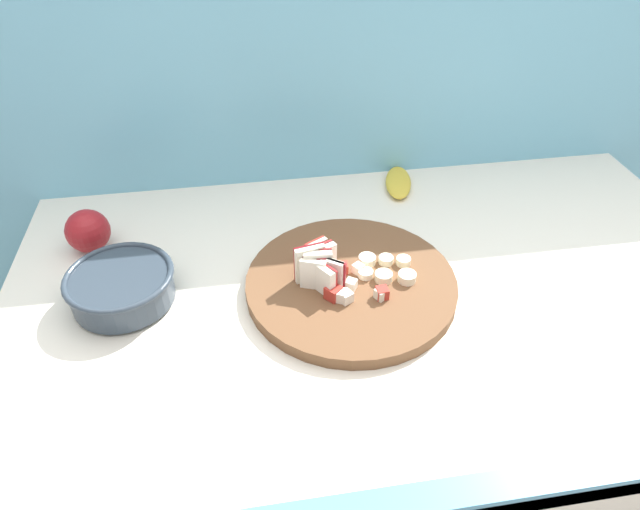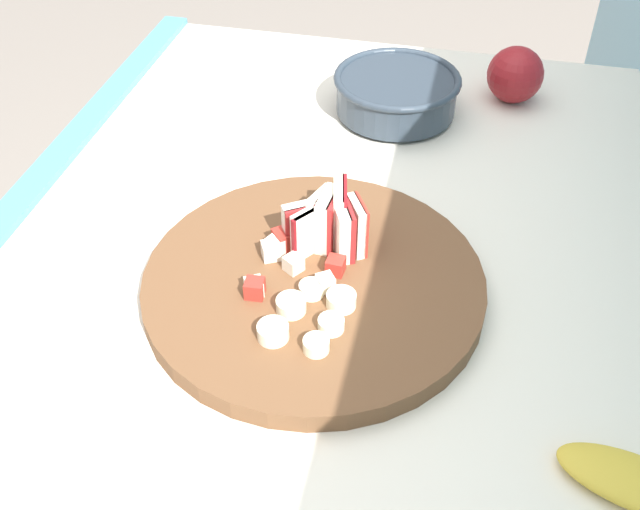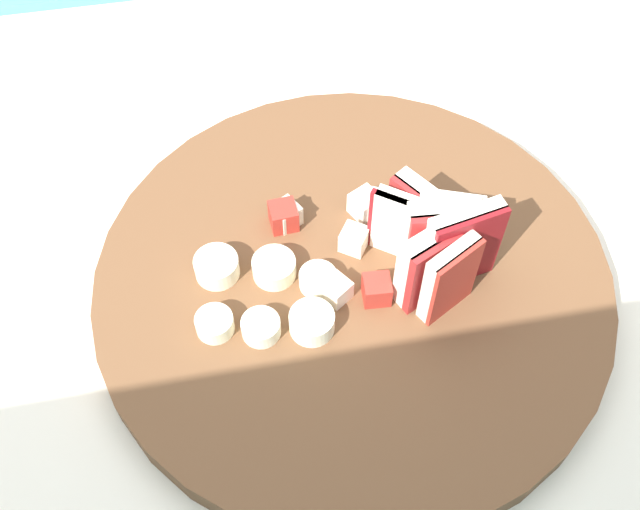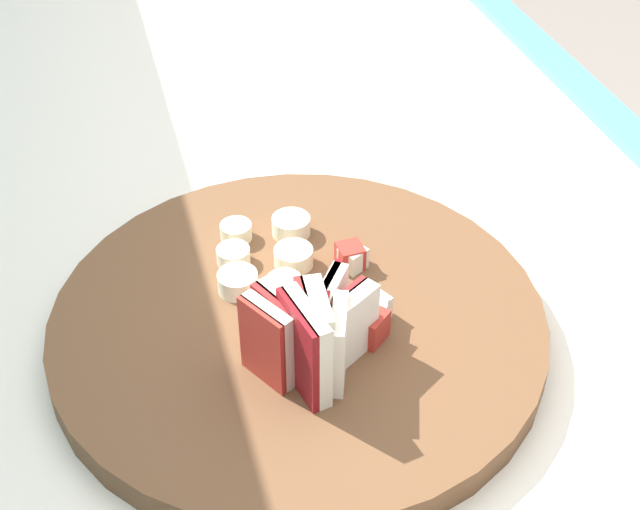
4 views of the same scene
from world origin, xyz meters
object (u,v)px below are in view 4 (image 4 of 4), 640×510
at_px(cutting_board, 298,324).
at_px(banana_slice_rows, 265,255).
at_px(apple_dice_pile, 343,300).
at_px(apple_wedge_fan, 311,334).

distance_m(cutting_board, banana_slice_rows, 0.06).
height_order(cutting_board, apple_dice_pile, apple_dice_pile).
bearing_deg(cutting_board, banana_slice_rows, 9.25).
distance_m(apple_wedge_fan, apple_dice_pile, 0.06).
bearing_deg(apple_dice_pile, apple_wedge_fan, 142.73).
relative_size(apple_wedge_fan, apple_dice_pile, 0.91).
distance_m(apple_dice_pile, banana_slice_rows, 0.08).
xyz_separation_m(apple_wedge_fan, apple_dice_pile, (0.05, -0.04, -0.02)).
bearing_deg(cutting_board, apple_dice_pile, -100.49).
bearing_deg(banana_slice_rows, cutting_board, -170.75).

